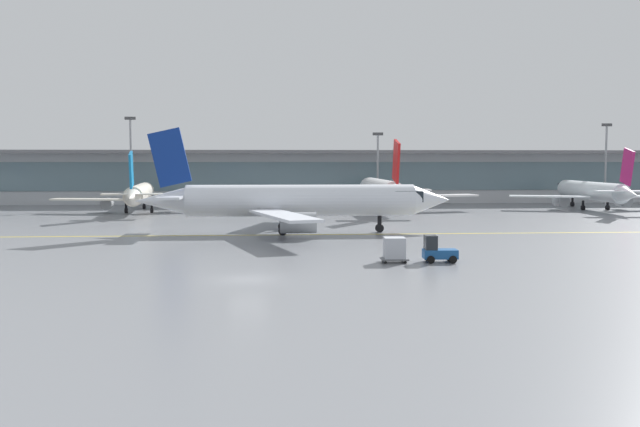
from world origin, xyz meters
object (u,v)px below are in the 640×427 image
gate_airplane_1 (140,194)px  apron_light_mast_1 (131,158)px  gate_airplane_3 (592,191)px  cargo_dolly_lead (394,249)px  baggage_tug (437,251)px  taxiing_regional_jet (297,201)px  apron_light_mast_2 (378,165)px  gate_airplane_2 (381,190)px  apron_light_mast_3 (606,160)px

gate_airplane_1 → apron_light_mast_1: (-3.54, 12.28, 5.47)m
gate_airplane_3 → cargo_dolly_lead: bearing=144.6°
baggage_tug → cargo_dolly_lead: bearing=180.0°
taxiing_regional_jet → apron_light_mast_2: bearing=71.0°
gate_airplane_1 → gate_airplane_2: 36.56m
gate_airplane_3 → baggage_tug: bearing=147.0°
apron_light_mast_1 → apron_light_mast_3: bearing=0.7°
gate_airplane_1 → gate_airplane_3: 70.52m
gate_airplane_1 → apron_light_mast_3: apron_light_mast_3 is taller
gate_airplane_2 → gate_airplane_3: (33.97, 1.03, -0.33)m
cargo_dolly_lead → apron_light_mast_1: size_ratio=0.14×
baggage_tug → apron_light_mast_1: bearing=121.0°
cargo_dolly_lead → gate_airplane_2: bearing=84.6°
gate_airplane_2 → cargo_dolly_lead: gate_airplane_2 is taller
cargo_dolly_lead → taxiing_regional_jet: bearing=109.0°
gate_airplane_1 → cargo_dolly_lead: gate_airplane_1 is taller
gate_airplane_3 → cargo_dolly_lead: 68.32m
apron_light_mast_1 → apron_light_mast_2: (41.83, 1.49, -1.23)m
baggage_tug → taxiing_regional_jet: bearing=116.3°
gate_airplane_3 → baggage_tug: (-38.06, -54.48, -1.99)m
gate_airplane_1 → taxiing_regional_jet: taxiing_regional_jet is taller
gate_airplane_1 → gate_airplane_3: size_ratio=0.95×
baggage_tug → apron_light_mast_2: 68.33m
cargo_dolly_lead → apron_light_mast_3: bearing=55.9°
taxiing_regional_jet → baggage_tug: taxiing_regional_jet is taller
gate_airplane_1 → apron_light_mast_2: size_ratio=2.19×
gate_airplane_2 → baggage_tug: gate_airplane_2 is taller
taxiing_regional_jet → apron_light_mast_3: size_ratio=2.39×
baggage_tug → gate_airplane_1: bearing=123.5°
gate_airplane_2 → gate_airplane_3: size_ratio=1.11×
apron_light_mast_1 → gate_airplane_1: bearing=-73.9°
taxiing_regional_jet → cargo_dolly_lead: taxiing_regional_jet is taller
cargo_dolly_lead → apron_light_mast_3: (49.84, 67.24, 6.78)m
gate_airplane_3 → apron_light_mast_1: 75.19m
gate_airplane_2 → gate_airplane_1: bearing=88.8°
gate_airplane_1 → gate_airplane_3: bearing=-94.6°
gate_airplane_1 → baggage_tug: 63.06m
gate_airplane_2 → taxiing_regional_jet: size_ratio=0.94×
cargo_dolly_lead → gate_airplane_1: bearing=120.9°
taxiing_regional_jet → apron_light_mast_1: (-26.01, 43.71, 4.81)m
gate_airplane_3 → taxiing_regional_jet: (-48.05, -31.88, 0.52)m
baggage_tug → apron_light_mast_3: size_ratio=0.19×
cargo_dolly_lead → apron_light_mast_1: bearing=118.8°
taxiing_regional_jet → gate_airplane_3: bearing=33.8°
baggage_tug → apron_light_mast_3: bearing=57.9°
apron_light_mast_1 → apron_light_mast_3: (82.52, 1.07, -0.38)m
gate_airplane_3 → apron_light_mast_1: (-74.06, 11.83, 5.33)m
taxiing_regional_jet → cargo_dolly_lead: size_ratio=15.75×
gate_airplane_3 → apron_light_mast_1: size_ratio=1.93×
gate_airplane_2 → cargo_dolly_lead: size_ratio=14.88×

